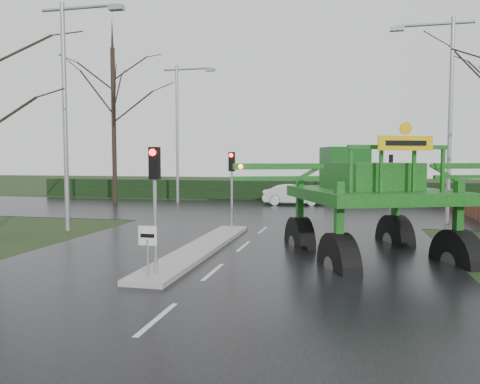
% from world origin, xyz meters
% --- Properties ---
extents(ground, '(140.00, 140.00, 0.00)m').
position_xyz_m(ground, '(0.00, 0.00, 0.00)').
color(ground, black).
rests_on(ground, ground).
extents(road_main, '(14.00, 80.00, 0.02)m').
position_xyz_m(road_main, '(0.00, 10.00, 0.00)').
color(road_main, black).
rests_on(road_main, ground).
extents(road_cross, '(80.00, 12.00, 0.02)m').
position_xyz_m(road_cross, '(0.00, 16.00, 0.01)').
color(road_cross, black).
rests_on(road_cross, ground).
extents(median_island, '(1.20, 10.00, 0.16)m').
position_xyz_m(median_island, '(-1.30, 3.00, 0.09)').
color(median_island, gray).
rests_on(median_island, ground).
extents(hedge_row, '(44.00, 0.90, 1.50)m').
position_xyz_m(hedge_row, '(0.00, 24.00, 0.75)').
color(hedge_row, black).
rests_on(hedge_row, ground).
extents(brick_wall, '(0.40, 20.00, 1.20)m').
position_xyz_m(brick_wall, '(10.50, 16.00, 0.60)').
color(brick_wall, '#592D1E').
rests_on(brick_wall, ground).
extents(keep_left_sign, '(0.50, 0.07, 1.35)m').
position_xyz_m(keep_left_sign, '(-1.30, -1.50, 1.06)').
color(keep_left_sign, gray).
rests_on(keep_left_sign, ground).
extents(traffic_signal_near, '(0.26, 0.33, 3.52)m').
position_xyz_m(traffic_signal_near, '(-1.30, -1.01, 2.59)').
color(traffic_signal_near, gray).
rests_on(traffic_signal_near, ground).
extents(traffic_signal_mid, '(0.26, 0.33, 3.52)m').
position_xyz_m(traffic_signal_mid, '(-1.30, 7.49, 2.59)').
color(traffic_signal_mid, gray).
rests_on(traffic_signal_mid, ground).
extents(traffic_signal_far, '(0.26, 0.33, 3.52)m').
position_xyz_m(traffic_signal_far, '(6.50, 20.01, 2.59)').
color(traffic_signal_far, gray).
rests_on(traffic_signal_far, ground).
extents(street_light_left_near, '(3.85, 0.30, 10.00)m').
position_xyz_m(street_light_left_near, '(-8.19, 6.00, 5.99)').
color(street_light_left_near, gray).
rests_on(street_light_left_near, ground).
extents(street_light_right, '(3.85, 0.30, 10.00)m').
position_xyz_m(street_light_right, '(8.19, 12.00, 5.99)').
color(street_light_right, gray).
rests_on(street_light_right, ground).
extents(street_light_left_far, '(3.85, 0.30, 10.00)m').
position_xyz_m(street_light_left_far, '(-8.19, 20.00, 5.99)').
color(street_light_left_far, gray).
rests_on(street_light_left_far, ground).
extents(tree_left_far, '(7.70, 7.70, 13.26)m').
position_xyz_m(tree_left_far, '(-12.50, 18.00, 7.15)').
color(tree_left_far, black).
rests_on(tree_left_far, ground).
extents(crop_sprayer, '(8.90, 7.20, 5.35)m').
position_xyz_m(crop_sprayer, '(3.35, 1.49, 2.53)').
color(crop_sprayer, black).
rests_on(crop_sprayer, ground).
extents(white_sedan, '(4.42, 1.91, 1.42)m').
position_xyz_m(white_sedan, '(0.05, 20.11, 0.00)').
color(white_sedan, silver).
rests_on(white_sedan, ground).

